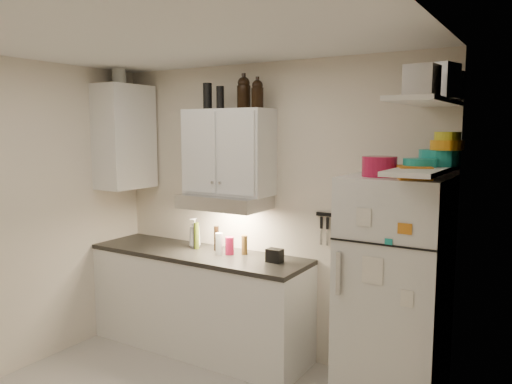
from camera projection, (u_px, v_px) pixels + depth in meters
The scene contains 35 objects.
ceiling at pixel (144, 32), 3.02m from camera, with size 3.20×3.00×0.02m, color white.
back_wall at pixel (268, 211), 4.46m from camera, with size 3.20×0.02×2.60m, color beige.
left_wall at pixel (1, 220), 4.01m from camera, with size 0.02×3.00×2.60m, color beige.
right_wall at pixel (403, 283), 2.35m from camera, with size 0.02×3.00×2.60m, color beige.
base_cabinet at pixel (199, 302), 4.59m from camera, with size 2.10×0.60×0.88m, color white.
countertop at pixel (198, 254), 4.53m from camera, with size 2.10×0.62×0.04m, color black.
upper_cabinet at pixel (229, 152), 4.40m from camera, with size 0.80×0.33×0.75m, color white.
side_cabinet at pixel (125, 137), 4.86m from camera, with size 0.33×0.55×1.00m, color white.
range_hood at pixel (225, 202), 4.40m from camera, with size 0.76×0.46×0.12m, color silver.
fridge at pixel (394, 294), 3.58m from camera, with size 0.70×0.68×1.70m, color silver.
shelf_hi at pixel (426, 101), 3.19m from camera, with size 0.30×0.95×0.03m, color white.
shelf_lo at pixel (423, 170), 3.25m from camera, with size 0.30×0.95×0.03m, color white.
knife_strip at pixel (340, 216), 4.08m from camera, with size 0.42×0.02×0.03m, color black.
dutch_oven at pixel (379, 166), 3.42m from camera, with size 0.24×0.24×0.14m, color #A8133A.
book_stack at pixel (414, 172), 3.26m from camera, with size 0.20×0.25×0.08m, color orange.
spice_jar at pixel (413, 169), 3.38m from camera, with size 0.06×0.06×0.11m, color silver.
stock_pot at pixel (445, 87), 3.38m from camera, with size 0.26×0.26×0.19m, color silver.
tin_a at pixel (438, 81), 3.13m from camera, with size 0.21×0.19×0.21m, color #AAAAAD.
tin_b at pixel (422, 80), 2.82m from camera, with size 0.17×0.17×0.17m, color #AAAAAD.
bowl_teal at pixel (440, 158), 3.40m from camera, with size 0.27×0.27×0.11m, color teal.
bowl_orange at pixel (447, 145), 3.32m from camera, with size 0.22×0.22×0.07m, color orange.
bowl_yellow at pixel (448, 136), 3.31m from camera, with size 0.17×0.17×0.05m, color gold.
plates at pixel (420, 163), 3.31m from camera, with size 0.22×0.22×0.06m, color teal.
growler_a at pixel (244, 92), 4.24m from camera, with size 0.12×0.12×0.27m, color black, non-canonical shape.
growler_b at pixel (257, 94), 4.15m from camera, with size 0.10×0.10×0.24m, color black, non-canonical shape.
thermos_a at pixel (220, 98), 4.32m from camera, with size 0.07×0.07×0.19m, color black.
thermos_b at pixel (208, 96), 4.39m from camera, with size 0.08×0.08×0.23m, color black.
side_jar at pixel (119, 76), 4.79m from camera, with size 0.13×0.13×0.17m, color silver.
soap_bottle at pixel (195, 231), 4.68m from camera, with size 0.12×0.12×0.31m, color white.
pepper_mill at pixel (244, 245), 4.42m from camera, with size 0.05×0.05×0.17m, color brown.
oil_bottle at pixel (197, 236), 4.62m from camera, with size 0.05×0.05×0.25m, color #495816.
vinegar_bottle at pixel (216, 238), 4.56m from camera, with size 0.05×0.05×0.23m, color black.
clear_bottle at pixel (219, 244), 4.42m from camera, with size 0.06×0.06×0.19m, color silver.
red_jar at pixel (230, 246), 4.42m from camera, with size 0.08×0.08×0.16m, color #A8133A.
caddy at pixel (275, 255), 4.16m from camera, with size 0.13×0.09×0.11m, color black.
Camera 1 is at (2.21, -2.31, 2.02)m, focal length 35.00 mm.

